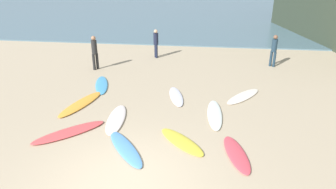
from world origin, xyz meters
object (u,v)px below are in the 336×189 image
Objects in this scene: surfboard_2 at (215,114)px; surfboard_6 at (116,119)px; surfboard_8 at (102,85)px; beachgoer_far at (95,51)px; surfboard_0 at (125,148)px; surfboard_4 at (81,104)px; surfboard_1 at (236,154)px; beachgoer_mid at (274,49)px; surfboard_3 at (243,96)px; beachgoer_near at (156,42)px; surfboard_5 at (176,96)px; surfboard_9 at (69,132)px; surfboard_7 at (181,141)px.

surfboard_2 is 3.48m from surfboard_6.
surfboard_8 is 1.34× the size of beachgoer_far.
surfboard_4 is at bearing 95.86° from surfboard_0.
beachgoer_mid is at bearing -118.21° from surfboard_1.
beachgoer_near is at bearing -14.00° from surfboard_3.
surfboard_4 is 1.26× the size of surfboard_5.
beachgoer_near is (-0.80, 9.81, 0.87)m from surfboard_0.
surfboard_2 is at bearing -112.99° from surfboard_9.
beachgoer_mid is at bearing 7.60° from surfboard_8.
surfboard_1 is 1.13× the size of beachgoer_mid.
surfboard_7 is (1.57, 0.58, -0.00)m from surfboard_0.
surfboard_1 is 0.74× the size of surfboard_4.
surfboard_3 is (0.58, 4.25, -0.00)m from surfboard_1.
surfboard_9 reaches higher than surfboard_0.
beachgoer_far is at bearing 50.39° from beachgoer_mid.
beachgoer_mid reaches higher than surfboard_2.
surfboard_9 reaches higher than surfboard_1.
beachgoer_far reaches higher than surfboard_3.
surfboard_5 is at bearing 43.93° from surfboard_3.
beachgoer_far is (-2.70, -2.68, 0.07)m from beachgoer_near.
surfboard_2 reaches higher than surfboard_5.
surfboard_4 is at bearing -32.31° from surfboard_9.
surfboard_2 is at bearing 122.86° from surfboard_5.
beachgoer_near is at bearing -53.13° from surfboard_9.
surfboard_2 is (2.58, 2.57, -0.00)m from surfboard_0.
surfboard_9 is (-5.17, 0.51, 0.01)m from surfboard_1.
surfboard_9 is (-4.58, -1.91, 0.00)m from surfboard_2.
surfboard_3 is 7.81m from beachgoer_far.
beachgoer_near reaches higher than surfboard_9.
surfboard_6 is 9.70m from beachgoer_mid.
beachgoer_far is (-4.54, 3.11, 0.94)m from surfboard_5.
surfboard_0 is 2.11m from surfboard_9.
surfboard_7 is (0.54, -3.43, 0.00)m from surfboard_5.
surfboard_0 is at bearing 85.51° from surfboard_3.
surfboard_1 is at bearing -33.36° from surfboard_0.
beachgoer_mid is (5.67, 8.91, 0.90)m from surfboard_0.
surfboard_3 is at bearing -162.79° from surfboard_7.
beachgoer_mid is at bearing -41.49° from beachgoer_far.
surfboard_6 is at bearing 66.31° from surfboard_3.
surfboard_1 is 9.70m from beachgoer_far.
surfboard_6 is at bearing 78.65° from surfboard_0.
surfboard_6 is 3.55m from surfboard_8.
surfboard_4 reaches higher than surfboard_8.
surfboard_4 reaches higher than surfboard_6.
surfboard_6 is at bearing -93.79° from surfboard_9.
surfboard_1 reaches higher than surfboard_3.
surfboard_6 reaches higher than surfboard_3.
surfboard_6 is 0.97× the size of surfboard_8.
surfboard_0 reaches higher than surfboard_5.
surfboard_2 is 2.17m from surfboard_3.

